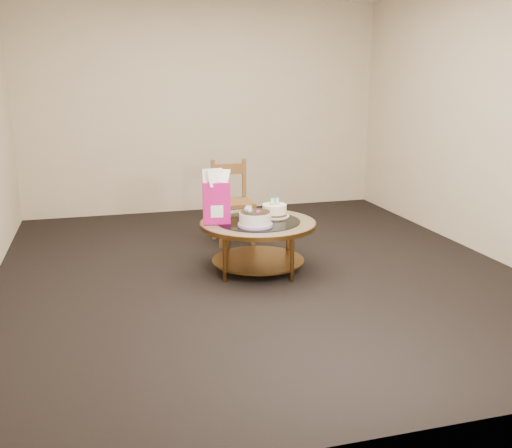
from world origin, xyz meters
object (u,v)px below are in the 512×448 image
object	(u,v)px
decorated_cake	(255,219)
cream_cake	(274,211)
gift_bag	(216,197)
dining_chair	(232,201)
coffee_table	(258,230)

from	to	relation	value
decorated_cake	cream_cake	xyz separation A→B (m)	(0.26, 0.28, -0.00)
gift_bag	decorated_cake	bearing A→B (deg)	-24.92
decorated_cake	gift_bag	distance (m)	0.39
gift_bag	dining_chair	bearing A→B (deg)	77.65
decorated_cake	gift_bag	xyz separation A→B (m)	(-0.29, 0.19, 0.17)
coffee_table	gift_bag	world-z (taller)	gift_bag
coffee_table	gift_bag	xyz separation A→B (m)	(-0.36, 0.03, 0.31)
cream_cake	gift_bag	distance (m)	0.58
coffee_table	dining_chair	xyz separation A→B (m)	(-0.01, 0.97, 0.05)
dining_chair	gift_bag	bearing A→B (deg)	-111.96
coffee_table	cream_cake	distance (m)	0.26
decorated_cake	dining_chair	xyz separation A→B (m)	(0.06, 1.13, -0.08)
dining_chair	cream_cake	bearing A→B (deg)	-78.30
gift_bag	dining_chair	distance (m)	1.03
gift_bag	dining_chair	world-z (taller)	gift_bag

